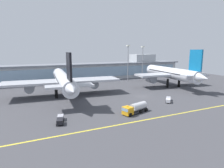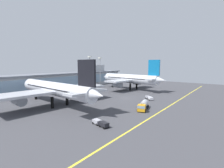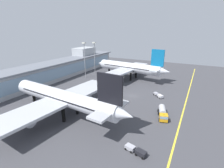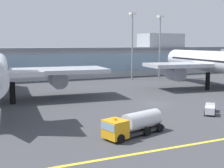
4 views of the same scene
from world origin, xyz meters
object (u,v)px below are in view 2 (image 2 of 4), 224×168
(airliner_near_left, at_px, (55,89))
(apron_light_mast_west, at_px, (90,67))
(service_truck_far, at_px, (101,123))
(baggage_tug_near, at_px, (149,98))
(apron_light_mast_centre, at_px, (100,67))
(fuel_tanker_truck, at_px, (143,106))
(airliner_near_right, at_px, (130,79))

(airliner_near_left, relative_size, apron_light_mast_west, 2.48)
(service_truck_far, relative_size, apron_light_mast_west, 0.27)
(service_truck_far, bearing_deg, airliner_near_left, -179.75)
(service_truck_far, bearing_deg, baggage_tug_near, 108.32)
(service_truck_far, xyz_separation_m, apron_light_mast_west, (48.91, 50.94, 13.41))
(apron_light_mast_centre, bearing_deg, baggage_tug_near, -113.44)
(airliner_near_left, bearing_deg, apron_light_mast_west, -57.74)
(fuel_tanker_truck, relative_size, service_truck_far, 1.62)
(apron_light_mast_centre, bearing_deg, apron_light_mast_west, 178.09)
(baggage_tug_near, bearing_deg, apron_light_mast_west, -149.19)
(airliner_near_left, distance_m, apron_light_mast_west, 48.48)
(airliner_near_right, distance_m, apron_light_mast_centre, 25.24)
(airliner_near_right, xyz_separation_m, apron_light_mast_west, (-10.86, 24.56, 7.40))
(baggage_tug_near, height_order, apron_light_mast_west, apron_light_mast_west)
(fuel_tanker_truck, xyz_separation_m, baggage_tug_near, (17.61, 5.57, -0.72))
(baggage_tug_near, xyz_separation_m, service_truck_far, (-38.71, -3.67, 0.00))
(service_truck_far, bearing_deg, apron_light_mast_centre, 143.50)
(airliner_near_right, bearing_deg, fuel_tanker_truck, 133.01)
(fuel_tanker_truck, distance_m, apron_light_mast_west, 61.05)
(fuel_tanker_truck, xyz_separation_m, apron_light_mast_west, (27.81, 52.84, 12.69))
(apron_light_mast_centre, bearing_deg, airliner_near_right, -88.32)
(airliner_near_left, xyz_separation_m, airliner_near_right, (53.30, -2.44, 0.37))
(apron_light_mast_west, height_order, apron_light_mast_centre, apron_light_mast_west)
(apron_light_mast_west, bearing_deg, airliner_near_right, -66.15)
(fuel_tanker_truck, distance_m, apron_light_mast_centre, 65.96)
(baggage_tug_near, bearing_deg, airliner_near_left, -84.98)
(fuel_tanker_truck, bearing_deg, service_truck_far, -21.52)
(fuel_tanker_truck, relative_size, apron_light_mast_west, 0.44)
(airliner_near_left, xyz_separation_m, apron_light_mast_centre, (52.59, 21.78, 7.44))
(airliner_near_right, distance_m, baggage_tug_near, 31.55)
(airliner_near_right, relative_size, service_truck_far, 8.32)
(airliner_near_left, distance_m, apron_light_mast_centre, 57.40)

